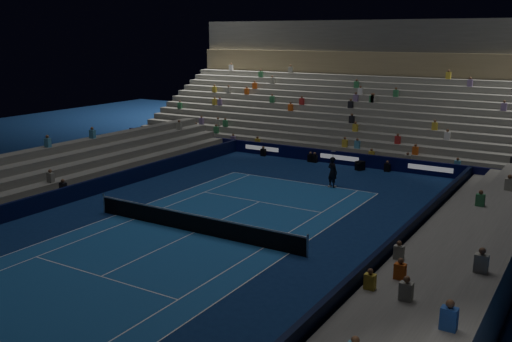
% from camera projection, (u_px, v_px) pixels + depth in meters
% --- Properties ---
extents(ground, '(90.00, 90.00, 0.00)m').
position_uv_depth(ground, '(195.00, 232.00, 29.12)').
color(ground, '#0D2352').
rests_on(ground, ground).
extents(court_surface, '(10.97, 23.77, 0.01)m').
position_uv_depth(court_surface, '(195.00, 232.00, 29.12)').
color(court_surface, '#1A5093').
rests_on(court_surface, ground).
extents(sponsor_barrier_far, '(44.00, 0.25, 1.00)m').
position_uv_depth(sponsor_barrier_far, '(340.00, 158.00, 44.34)').
color(sponsor_barrier_far, '#080932').
rests_on(sponsor_barrier_far, ground).
extents(sponsor_barrier_east, '(0.25, 37.00, 1.00)m').
position_uv_depth(sponsor_barrier_east, '(378.00, 262.00, 24.08)').
color(sponsor_barrier_east, black).
rests_on(sponsor_barrier_east, ground).
extents(sponsor_barrier_west, '(0.25, 37.00, 1.00)m').
position_uv_depth(sponsor_barrier_west, '(64.00, 196.00, 33.93)').
color(sponsor_barrier_west, black).
rests_on(sponsor_barrier_west, ground).
extents(grandstand_main, '(44.00, 15.20, 11.20)m').
position_uv_depth(grandstand_main, '(383.00, 108.00, 51.47)').
color(grandstand_main, slate).
rests_on(grandstand_main, ground).
extents(grandstand_east, '(5.00, 37.00, 2.50)m').
position_uv_depth(grandstand_east, '(464.00, 270.00, 22.22)').
color(grandstand_east, slate).
rests_on(grandstand_east, ground).
extents(grandstand_west, '(5.00, 37.00, 2.50)m').
position_uv_depth(grandstand_west, '(26.00, 181.00, 35.59)').
color(grandstand_west, slate).
rests_on(grandstand_west, ground).
extents(tennis_net, '(12.90, 0.10, 1.10)m').
position_uv_depth(tennis_net, '(194.00, 223.00, 29.00)').
color(tennis_net, '#B2B2B7').
rests_on(tennis_net, ground).
extents(tennis_player, '(0.86, 0.70, 2.05)m').
position_uv_depth(tennis_player, '(332.00, 172.00, 37.52)').
color(tennis_player, black).
rests_on(tennis_player, ground).
extents(broadcast_camera, '(0.68, 1.05, 0.67)m').
position_uv_depth(broadcast_camera, '(360.00, 166.00, 42.43)').
color(broadcast_camera, black).
rests_on(broadcast_camera, ground).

